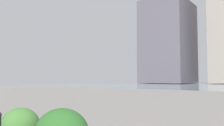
% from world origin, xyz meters
% --- Properties ---
extents(building_annex, '(12.21, 14.96, 25.29)m').
position_xyz_m(building_annex, '(27.16, -62.53, 11.62)').
color(building_annex, '#5B5660').
rests_on(building_annex, ground).
extents(shrub_round, '(0.95, 0.86, 0.81)m').
position_xyz_m(shrub_round, '(5.43, -1.55, 0.40)').
color(shrub_round, '#477F38').
rests_on(shrub_round, ground).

